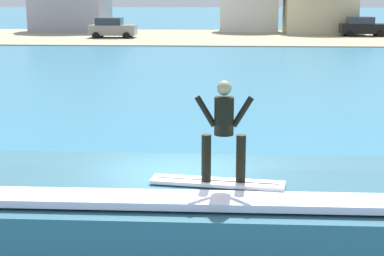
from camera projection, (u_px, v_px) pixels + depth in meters
name	position (u px, v px, depth m)	size (l,w,h in m)	color
ground_plane	(177.00, 241.00, 12.10)	(260.00, 260.00, 0.00)	teal
wave_crest	(184.00, 215.00, 11.45)	(8.83, 3.96, 1.47)	#346677
surfboard	(217.00, 182.00, 10.69)	(2.28, 0.73, 0.06)	white
surfer	(224.00, 126.00, 10.44)	(0.97, 0.32, 1.69)	black
shoreline_bank	(219.00, 37.00, 59.04)	(120.00, 18.20, 0.09)	tan
car_near_shore	(112.00, 28.00, 57.72)	(4.19, 2.31, 1.86)	gray
car_far_shore	(363.00, 27.00, 59.51)	(4.27, 2.21, 1.86)	black
house_gabled_white	(320.00, 1.00, 63.59)	(8.44, 8.44, 5.72)	beige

